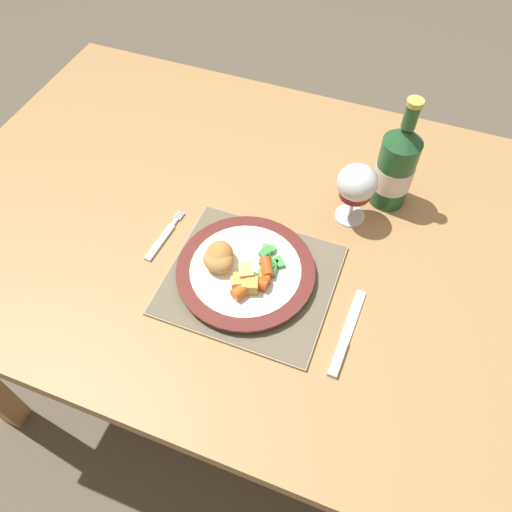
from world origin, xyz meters
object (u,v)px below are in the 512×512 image
Objects in this scene: bottle at (396,166)px; table_knife at (345,340)px; wine_glass at (357,185)px; dining_table at (268,251)px; fork at (163,239)px; dinner_plate at (246,271)px.

table_knife is at bearing -89.40° from bottle.
bottle reaches higher than wine_glass.
fork reaches higher than dining_table.
bottle is at bearing 38.41° from dining_table.
dining_table is 0.17m from dinner_plate.
wine_glass is at bearing -128.11° from bottle.
dinner_plate is 1.93× the size of wine_glass.
dinner_plate is 1.91× the size of fork.
table_knife reaches higher than dining_table.
bottle is (-0.00, 0.36, 0.09)m from table_knife.
dinner_plate is at bearing 163.19° from table_knife.
dinner_plate is (0.00, -0.13, 0.10)m from dining_table.
fork is 0.41m from table_knife.
fork is at bearing 172.86° from dinner_plate.
table_knife is (0.40, -0.09, 0.00)m from fork.
wine_glass reaches higher than dining_table.
dining_table is 10.56× the size of wine_glass.
fork is (-0.19, 0.02, -0.01)m from dinner_plate.
wine_glass reaches higher than table_knife.
dinner_plate is at bearing -123.92° from wine_glass.
table_knife is at bearing -77.22° from wine_glass.
dining_table is 0.32m from bottle.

